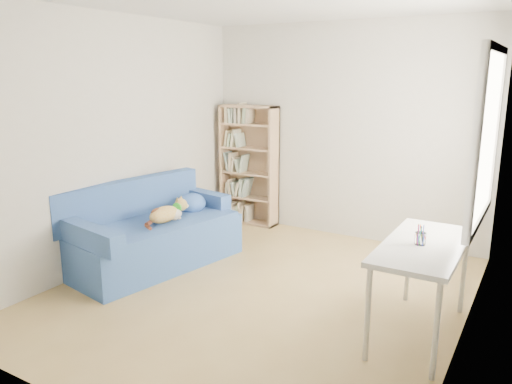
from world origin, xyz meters
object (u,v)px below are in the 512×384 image
(desk, at_px, (423,253))
(pen_cup, at_px, (420,237))
(sofa, at_px, (152,234))
(bookshelf, at_px, (249,170))

(desk, height_order, pen_cup, pen_cup)
(desk, bearing_deg, pen_cup, -115.96)
(pen_cup, bearing_deg, sofa, 177.55)
(pen_cup, bearing_deg, bookshelf, 144.04)
(bookshelf, distance_m, pen_cup, 3.31)
(desk, distance_m, pen_cup, 0.14)
(pen_cup, bearing_deg, desk, 64.04)
(bookshelf, relative_size, desk, 1.30)
(desk, bearing_deg, sofa, 178.49)
(bookshelf, height_order, pen_cup, bookshelf)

